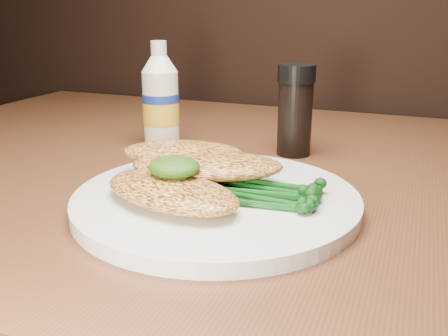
% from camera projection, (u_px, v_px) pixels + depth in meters
% --- Properties ---
extents(plate, '(0.30, 0.30, 0.02)m').
position_uv_depth(plate, '(216.00, 200.00, 0.53)').
color(plate, white).
rests_on(plate, dining_table).
extents(chicken_front, '(0.18, 0.13, 0.03)m').
position_uv_depth(chicken_front, '(171.00, 191.00, 0.50)').
color(chicken_front, '#F7A14E').
rests_on(chicken_front, plate).
extents(chicken_mid, '(0.18, 0.13, 0.03)m').
position_uv_depth(chicken_mid, '(207.00, 165.00, 0.55)').
color(chicken_mid, '#F7A14E').
rests_on(chicken_mid, plate).
extents(chicken_back, '(0.15, 0.10, 0.02)m').
position_uv_depth(chicken_back, '(182.00, 152.00, 0.58)').
color(chicken_back, '#F7A14E').
rests_on(chicken_back, plate).
extents(pesto_front, '(0.07, 0.07, 0.02)m').
position_uv_depth(pesto_front, '(174.00, 167.00, 0.51)').
color(pesto_front, black).
rests_on(pesto_front, chicken_front).
extents(broccolini_bundle, '(0.16, 0.14, 0.02)m').
position_uv_depth(broccolini_bundle, '(262.00, 187.00, 0.51)').
color(broccolini_bundle, '#104D16').
rests_on(broccolini_bundle, plate).
extents(mayo_bottle, '(0.07, 0.07, 0.15)m').
position_uv_depth(mayo_bottle, '(161.00, 94.00, 0.74)').
color(mayo_bottle, white).
rests_on(mayo_bottle, dining_table).
extents(pepper_grinder, '(0.05, 0.05, 0.13)m').
position_uv_depth(pepper_grinder, '(295.00, 110.00, 0.70)').
color(pepper_grinder, black).
rests_on(pepper_grinder, dining_table).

